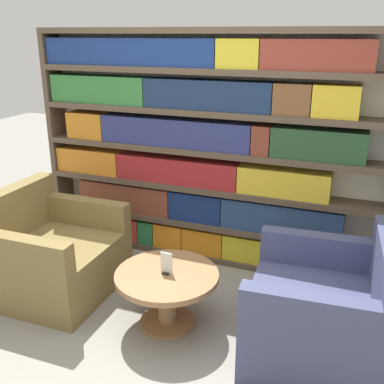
# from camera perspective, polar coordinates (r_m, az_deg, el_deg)

# --- Properties ---
(ground_plane) EXTENTS (14.00, 14.00, 0.00)m
(ground_plane) POSITION_cam_1_polar(r_m,az_deg,el_deg) (3.29, -5.47, -17.30)
(ground_plane) COLOR gray
(bookshelf) EXTENTS (3.17, 0.30, 2.01)m
(bookshelf) POSITION_cam_1_polar(r_m,az_deg,el_deg) (3.92, 1.67, 5.35)
(bookshelf) COLOR silver
(bookshelf) RESTS_ON ground_plane
(armchair_left) EXTENTS (0.90, 0.93, 0.82)m
(armchair_left) POSITION_cam_1_polar(r_m,az_deg,el_deg) (3.78, -17.39, -7.79)
(armchair_left) COLOR olive
(armchair_left) RESTS_ON ground_plane
(armchair_right) EXTENTS (0.95, 0.98, 0.82)m
(armchair_right) POSITION_cam_1_polar(r_m,az_deg,el_deg) (3.07, 16.52, -14.53)
(armchair_right) COLOR #42476B
(armchair_right) RESTS_ON ground_plane
(coffee_table) EXTENTS (0.72, 0.72, 0.41)m
(coffee_table) POSITION_cam_1_polar(r_m,az_deg,el_deg) (3.20, -3.19, -12.05)
(coffee_table) COLOR olive
(coffee_table) RESTS_ON ground_plane
(table_sign) EXTENTS (0.08, 0.06, 0.16)m
(table_sign) POSITION_cam_1_polar(r_m,az_deg,el_deg) (3.10, -3.25, -9.19)
(table_sign) COLOR black
(table_sign) RESTS_ON coffee_table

